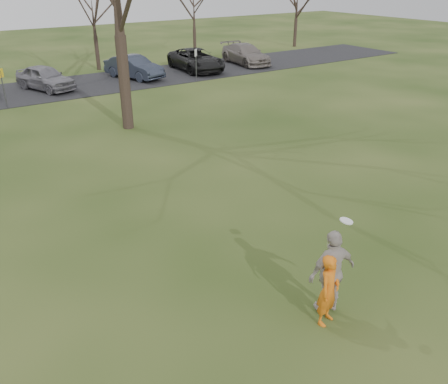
{
  "coord_description": "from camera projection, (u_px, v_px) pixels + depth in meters",
  "views": [
    {
      "loc": [
        -6.21,
        -5.13,
        6.78
      ],
      "look_at": [
        0.0,
        4.0,
        1.5
      ],
      "focal_mm": 37.39,
      "sensor_mm": 36.0,
      "label": 1
    }
  ],
  "objects": [
    {
      "name": "ground",
      "position": [
        330.0,
        323.0,
        9.91
      ],
      "size": [
        120.0,
        120.0,
        0.0
      ],
      "primitive_type": "plane",
      "color": "#1E380F",
      "rests_on": "ground"
    },
    {
      "name": "parking_strip",
      "position": [
        31.0,
        92.0,
        28.55
      ],
      "size": [
        62.0,
        6.5,
        0.04
      ],
      "primitive_type": "cube",
      "color": "black",
      "rests_on": "ground"
    },
    {
      "name": "player_defender",
      "position": [
        329.0,
        290.0,
        9.6
      ],
      "size": [
        0.69,
        0.55,
        1.63
      ],
      "primitive_type": "imported",
      "rotation": [
        0.0,
        0.0,
        0.31
      ],
      "color": "orange",
      "rests_on": "ground"
    },
    {
      "name": "car_4",
      "position": [
        45.0,
        78.0,
        28.65
      ],
      "size": [
        3.09,
        4.65,
        1.47
      ],
      "primitive_type": "imported",
      "rotation": [
        0.0,
        0.0,
        0.34
      ],
      "color": "gray",
      "rests_on": "parking_strip"
    },
    {
      "name": "car_5",
      "position": [
        134.0,
        67.0,
        31.69
      ],
      "size": [
        2.89,
        4.79,
        1.49
      ],
      "primitive_type": "imported",
      "rotation": [
        0.0,
        0.0,
        0.31
      ],
      "color": "#2B3241",
      "rests_on": "parking_strip"
    },
    {
      "name": "car_6",
      "position": [
        196.0,
        60.0,
        34.15
      ],
      "size": [
        3.01,
        5.73,
        1.54
      ],
      "primitive_type": "imported",
      "rotation": [
        0.0,
        0.0,
        -0.09
      ],
      "color": "black",
      "rests_on": "parking_strip"
    },
    {
      "name": "car_7",
      "position": [
        246.0,
        54.0,
        36.56
      ],
      "size": [
        2.58,
        5.34,
        1.5
      ],
      "primitive_type": "imported",
      "rotation": [
        0.0,
        0.0,
        -0.1
      ],
      "color": "gray",
      "rests_on": "parking_strip"
    },
    {
      "name": "catching_play",
      "position": [
        332.0,
        272.0,
        9.75
      ],
      "size": [
        1.19,
        0.6,
        2.25
      ],
      "color": "#B6AAA3",
      "rests_on": "ground"
    },
    {
      "name": "sign_yellow",
      "position": [
        2.0,
        81.0,
        24.68
      ],
      "size": [
        0.35,
        0.35,
        2.08
      ],
      "color": "#47474C",
      "rests_on": "ground"
    },
    {
      "name": "sign_white",
      "position": [
        196.0,
        59.0,
        30.77
      ],
      "size": [
        0.35,
        0.35,
        2.08
      ],
      "color": "#47474C",
      "rests_on": "ground"
    },
    {
      "name": "small_tree_row",
      "position": [
        68.0,
        15.0,
        32.87
      ],
      "size": [
        55.0,
        5.9,
        8.5
      ],
      "color": "#352821",
      "rests_on": "ground"
    }
  ]
}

